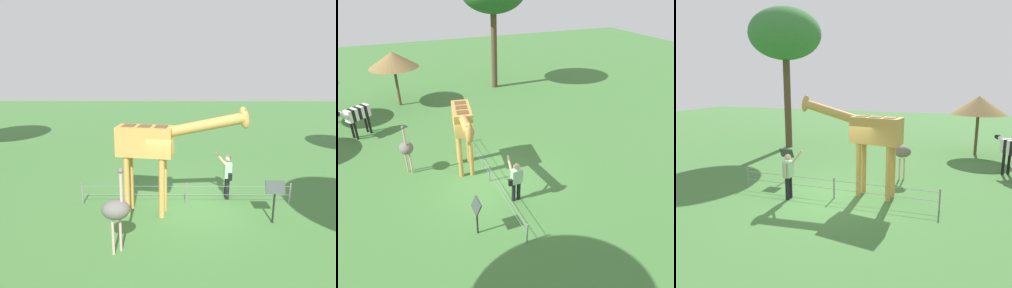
# 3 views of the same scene
# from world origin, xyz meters

# --- Properties ---
(ground_plane) EXTENTS (60.00, 60.00, 0.00)m
(ground_plane) POSITION_xyz_m (0.00, 0.00, 0.00)
(ground_plane) COLOR #427538
(giraffe) EXTENTS (3.97, 1.13, 3.50)m
(giraffe) POSITION_xyz_m (-0.96, -0.59, 2.25)
(giraffe) COLOR #C69347
(giraffe) RESTS_ON ground_plane
(visitor) EXTENTS (0.60, 0.58, 1.73)m
(visitor) POSITION_xyz_m (1.46, 0.62, 0.90)
(visitor) COLOR black
(visitor) RESTS_ON ground_plane
(zebra) EXTENTS (1.31, 1.64, 1.66)m
(zebra) POSITION_xyz_m (-6.21, -4.69, 1.16)
(zebra) COLOR black
(zebra) RESTS_ON ground_plane
(ostrich) EXTENTS (0.70, 0.56, 2.25)m
(ostrich) POSITION_xyz_m (-1.87, -2.79, 1.18)
(ostrich) COLOR #CC9E93
(ostrich) RESTS_ON ground_plane
(shade_hut_near) EXTENTS (2.91, 2.91, 3.32)m
(shade_hut_near) POSITION_xyz_m (-9.85, -2.40, 2.85)
(shade_hut_near) COLOR brown
(shade_hut_near) RESTS_ON ground_plane
(info_sign) EXTENTS (0.56, 0.21, 1.32)m
(info_sign) POSITION_xyz_m (2.53, -1.20, 0.95)
(info_sign) COLOR black
(info_sign) RESTS_ON ground_plane
(wire_fence) EXTENTS (7.05, 0.05, 0.75)m
(wire_fence) POSITION_xyz_m (0.00, 0.11, 0.40)
(wire_fence) COLOR slate
(wire_fence) RESTS_ON ground_plane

